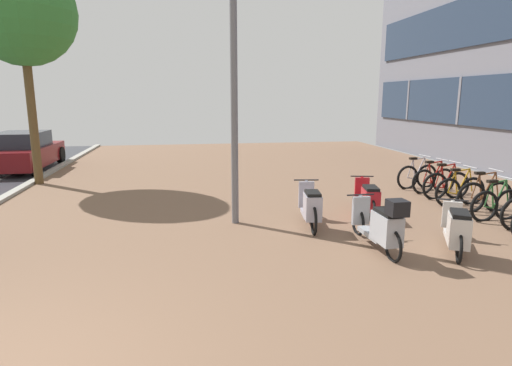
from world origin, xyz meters
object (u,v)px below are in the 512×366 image
object	(u,v)px
bicycle_rack_07	(446,185)
scooter_mid	(368,199)
bicycle_rack_04	(496,205)
scooter_near	(381,225)
bicycle_rack_09	(417,176)
lamp_post	(233,39)
bicycle_rack_08	(434,181)
bicycle_rack_05	(485,196)
scooter_extra	(311,207)
street_tree	(22,13)
scooter_far	(457,229)
bicycle_rack_06	(460,191)
parked_car_far	(23,152)

from	to	relation	value
bicycle_rack_07	scooter_mid	size ratio (longest dim) A/B	0.76
bicycle_rack_04	scooter_near	xyz separation A→B (m)	(-3.19, -1.32, 0.13)
bicycle_rack_09	scooter_mid	world-z (taller)	bicycle_rack_09
scooter_mid	lamp_post	size ratio (longest dim) A/B	0.26
bicycle_rack_08	bicycle_rack_05	bearing A→B (deg)	-88.79
lamp_post	scooter_mid	bearing A→B (deg)	-0.15
scooter_mid	scooter_extra	bearing A→B (deg)	-160.32
street_tree	scooter_mid	bearing A→B (deg)	-31.08
scooter_far	lamp_post	world-z (taller)	lamp_post
bicycle_rack_06	lamp_post	size ratio (longest dim) A/B	0.21
bicycle_rack_06	scooter_near	bearing A→B (deg)	-141.24
bicycle_rack_09	scooter_far	distance (m)	5.22
scooter_near	parked_car_far	bearing A→B (deg)	132.33
scooter_near	bicycle_rack_05	bearing A→B (deg)	29.97
parked_car_far	bicycle_rack_05	bearing A→B (deg)	-32.27
bicycle_rack_05	parked_car_far	bearing A→B (deg)	147.73
parked_car_far	scooter_near	bearing A→B (deg)	-47.67
scooter_extra	bicycle_rack_06	bearing A→B (deg)	15.46
bicycle_rack_05	bicycle_rack_07	bearing A→B (deg)	94.47
scooter_mid	street_tree	xyz separation A→B (m)	(-8.14, 4.91, 4.40)
bicycle_rack_05	street_tree	bearing A→B (deg)	155.55
bicycle_rack_07	scooter_extra	world-z (taller)	bicycle_rack_07
bicycle_rack_08	lamp_post	size ratio (longest dim) A/B	0.20
bicycle_rack_09	bicycle_rack_06	bearing A→B (deg)	-90.34
street_tree	scooter_extra	bearing A→B (deg)	-38.89
parked_car_far	lamp_post	size ratio (longest dim) A/B	0.60
scooter_mid	scooter_extra	distance (m)	1.51
parked_car_far	lamp_post	distance (m)	10.58
bicycle_rack_04	bicycle_rack_05	bearing A→B (deg)	70.89
parked_car_far	scooter_extra	bearing A→B (deg)	-45.44
bicycle_rack_08	scooter_far	world-z (taller)	bicycle_rack_08
bicycle_rack_08	parked_car_far	distance (m)	13.52
bicycle_rack_08	parked_car_far	size ratio (longest dim) A/B	0.34
bicycle_rack_09	scooter_near	bearing A→B (deg)	-125.69
bicycle_rack_05	parked_car_far	size ratio (longest dim) A/B	0.35
bicycle_rack_04	scooter_mid	size ratio (longest dim) A/B	0.73
bicycle_rack_05	lamp_post	size ratio (longest dim) A/B	0.21
scooter_mid	scooter_extra	world-z (taller)	scooter_extra
lamp_post	street_tree	xyz separation A→B (m)	(-5.28, 4.90, 1.19)
scooter_extra	parked_car_far	xyz separation A→B (m)	(-8.07, 8.20, 0.22)
bicycle_rack_04	scooter_far	world-z (taller)	bicycle_rack_04
bicycle_rack_08	parked_car_far	bearing A→B (deg)	154.58
bicycle_rack_06	bicycle_rack_05	bearing A→B (deg)	-76.24
scooter_far	street_tree	size ratio (longest dim) A/B	0.26
bicycle_rack_04	bicycle_rack_07	world-z (taller)	bicycle_rack_07
bicycle_rack_06	scooter_far	world-z (taller)	bicycle_rack_06
scooter_far	bicycle_rack_04	bearing A→B (deg)	38.34
parked_car_far	street_tree	size ratio (longest dim) A/B	0.62
bicycle_rack_04	scooter_far	xyz separation A→B (m)	(-1.98, -1.57, 0.07)
scooter_mid	scooter_far	bearing A→B (deg)	-76.57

